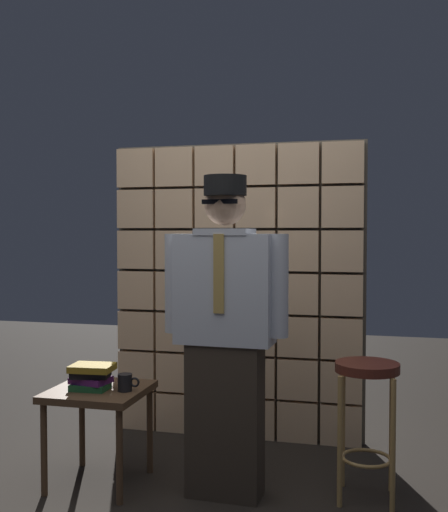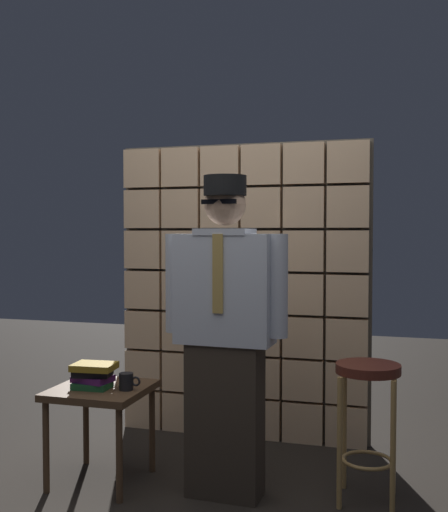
{
  "view_description": "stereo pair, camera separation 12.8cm",
  "coord_description": "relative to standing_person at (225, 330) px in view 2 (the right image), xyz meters",
  "views": [
    {
      "loc": [
        0.95,
        -2.64,
        1.43
      ],
      "look_at": [
        0.15,
        0.54,
        1.3
      ],
      "focal_mm": 42.86,
      "sensor_mm": 36.0,
      "label": 1
    },
    {
      "loc": [
        1.07,
        -2.61,
        1.43
      ],
      "look_at": [
        0.15,
        0.54,
        1.3
      ],
      "focal_mm": 42.86,
      "sensor_mm": 36.0,
      "label": 2
    }
  ],
  "objects": [
    {
      "name": "glass_block_wall",
      "position": [
        -0.16,
        0.96,
        0.11
      ],
      "size": [
        1.77,
        0.1,
        2.06
      ],
      "color": "#E0B78C",
      "rests_on": "ground"
    },
    {
      "name": "standing_person",
      "position": [
        0.0,
        0.0,
        0.0
      ],
      "size": [
        0.69,
        0.3,
        1.73
      ],
      "rotation": [
        0.0,
        0.0,
        -0.04
      ],
      "color": "#382D23",
      "rests_on": "ground"
    },
    {
      "name": "bar_stool",
      "position": [
        0.74,
        0.14,
        -0.35
      ],
      "size": [
        0.34,
        0.34,
        0.73
      ],
      "color": "#592319",
      "rests_on": "ground"
    },
    {
      "name": "side_table",
      "position": [
        -0.73,
        -0.02,
        -0.43
      ],
      "size": [
        0.52,
        0.52,
        0.55
      ],
      "color": "#513823",
      "rests_on": "ground"
    },
    {
      "name": "book_stack",
      "position": [
        -0.76,
        -0.06,
        -0.28
      ],
      "size": [
        0.25,
        0.2,
        0.14
      ],
      "color": "#1E592D",
      "rests_on": "side_table"
    },
    {
      "name": "coffee_mug",
      "position": [
        -0.56,
        -0.04,
        -0.31
      ],
      "size": [
        0.13,
        0.08,
        0.09
      ],
      "color": "black",
      "rests_on": "side_table"
    }
  ]
}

